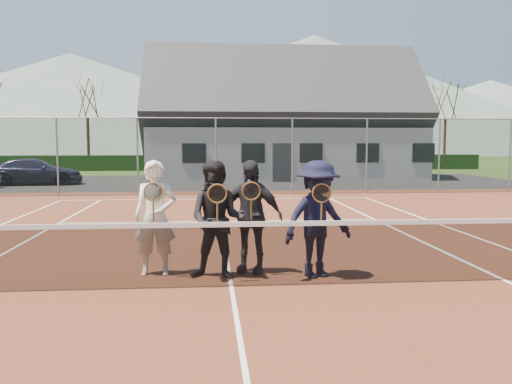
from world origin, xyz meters
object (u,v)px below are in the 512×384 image
(clubhouse, at_px, (281,109))
(player_c, at_px, (250,216))
(player_d, at_px, (318,219))
(car_c, at_px, (35,172))
(player_a, at_px, (155,218))
(tennis_net, at_px, (231,251))
(player_b, at_px, (217,220))

(clubhouse, height_order, player_c, clubhouse)
(player_d, bearing_deg, car_c, 117.86)
(player_a, height_order, player_d, same)
(player_c, xyz_separation_m, player_d, (1.01, -0.40, -0.00))
(car_c, bearing_deg, tennis_net, -161.86)
(tennis_net, distance_m, player_c, 1.01)
(player_d, bearing_deg, player_c, 158.36)
(tennis_net, distance_m, player_a, 1.48)
(tennis_net, relative_size, player_b, 6.49)
(clubhouse, bearing_deg, player_d, -96.43)
(clubhouse, bearing_deg, car_c, -159.70)
(player_b, xyz_separation_m, player_c, (0.53, 0.35, 0.00))
(car_c, height_order, player_a, player_a)
(clubhouse, bearing_deg, player_a, -102.54)
(clubhouse, height_order, player_a, clubhouse)
(player_c, relative_size, player_d, 1.00)
(car_c, xyz_separation_m, player_d, (9.97, -18.86, 0.29))
(clubhouse, distance_m, player_b, 24.04)
(player_b, xyz_separation_m, player_d, (1.54, -0.05, -0.00))
(player_b, height_order, player_c, same)
(car_c, bearing_deg, player_c, -160.01)
(tennis_net, distance_m, player_b, 0.67)
(player_a, distance_m, player_c, 1.48)
(tennis_net, relative_size, player_d, 6.49)
(clubhouse, relative_size, player_c, 8.67)
(car_c, distance_m, tennis_net, 21.16)
(car_c, distance_m, player_b, 20.61)
(tennis_net, distance_m, clubhouse, 24.57)
(player_d, bearing_deg, tennis_net, -160.91)
(car_c, bearing_deg, player_a, -163.88)
(player_d, bearing_deg, player_b, 177.95)
(tennis_net, xyz_separation_m, player_d, (1.35, 0.47, 0.38))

